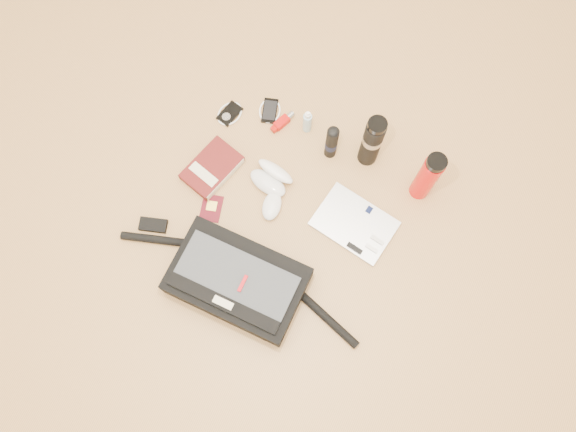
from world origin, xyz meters
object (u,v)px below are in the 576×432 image
Objects in this scene: laptop at (355,224)px; thermos_black at (372,141)px; book at (212,168)px; messenger_bag at (237,281)px; thermos_red at (427,177)px.

thermos_black is (-0.06, 0.28, 0.13)m from laptop.
messenger_bag is at bearing -35.79° from book.
thermos_black is at bearing 70.75° from messenger_bag.
thermos_red is (0.47, 0.61, 0.08)m from messenger_bag.
thermos_red reaches higher than book.
book is at bearing 128.96° from messenger_bag.
laptop is at bearing 18.06° from book.
thermos_red is at bearing -11.47° from thermos_black.
messenger_bag reaches higher than laptop.
thermos_red reaches higher than messenger_bag.
thermos_black is (0.52, 0.30, 0.12)m from book.
book is 0.61m from thermos_black.
laptop is 0.31m from thermos_red.
book is 0.88× the size of thermos_red.
messenger_bag is 3.81× the size of book.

